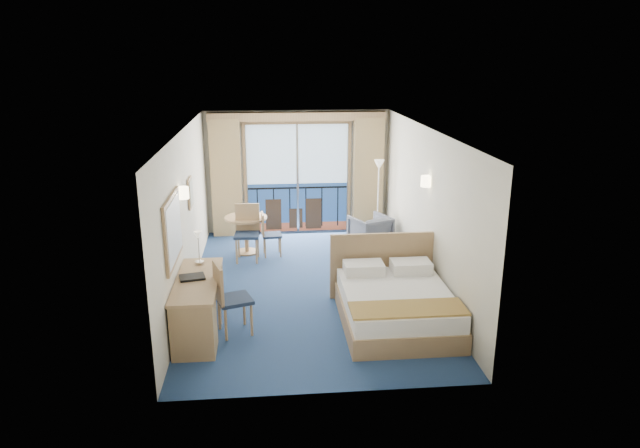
{
  "coord_description": "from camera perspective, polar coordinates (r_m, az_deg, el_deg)",
  "views": [
    {
      "loc": [
        -0.66,
        -9.12,
        3.88
      ],
      "look_at": [
        0.22,
        0.2,
        1.06
      ],
      "focal_mm": 32.0,
      "sensor_mm": 36.0,
      "label": 1
    }
  ],
  "objects": [
    {
      "name": "phone",
      "position": [
        9.73,
        9.52,
        -3.62
      ],
      "size": [
        0.19,
        0.15,
        0.08
      ],
      "primitive_type": "cube",
      "rotation": [
        0.0,
        0.0,
        -0.09
      ],
      "color": "white",
      "rests_on": "nightstand"
    },
    {
      "name": "wall_print",
      "position": [
        9.93,
        -12.83,
        3.07
      ],
      "size": [
        0.04,
        0.42,
        0.52
      ],
      "color": "tan",
      "rests_on": "room_walls"
    },
    {
      "name": "desk_lamp",
      "position": [
        8.7,
        -12.09,
        -1.64
      ],
      "size": [
        0.13,
        0.13,
        0.49
      ],
      "color": "silver",
      "rests_on": "desk"
    },
    {
      "name": "desk",
      "position": [
        7.97,
        -12.42,
        -9.11
      ],
      "size": [
        0.6,
        1.74,
        0.82
      ],
      "color": "tan",
      "rests_on": "ground"
    },
    {
      "name": "room_walls",
      "position": [
        9.38,
        -1.2,
        3.82
      ],
      "size": [
        4.04,
        6.54,
        2.72
      ],
      "color": "silver",
      "rests_on": "ground"
    },
    {
      "name": "balcony_door",
      "position": [
        12.66,
        -2.29,
        4.26
      ],
      "size": [
        2.36,
        0.03,
        2.52
      ],
      "color": "navy",
      "rests_on": "room_walls"
    },
    {
      "name": "sconce_left",
      "position": [
        8.85,
        -13.56,
        3.05
      ],
      "size": [
        0.18,
        0.18,
        0.18
      ],
      "primitive_type": "cylinder",
      "color": "#FFEAB2",
      "rests_on": "room_walls"
    },
    {
      "name": "curtain_left",
      "position": [
        12.5,
        -9.36,
        4.52
      ],
      "size": [
        0.65,
        0.22,
        2.55
      ],
      "primitive_type": "cube",
      "color": "tan",
      "rests_on": "room_walls"
    },
    {
      "name": "round_table",
      "position": [
        11.46,
        -7.4,
        -0.15
      ],
      "size": [
        0.84,
        0.84,
        0.75
      ],
      "color": "tan",
      "rests_on": "ground"
    },
    {
      "name": "table_chair_b",
      "position": [
        11.09,
        -7.29,
        -0.49
      ],
      "size": [
        0.5,
        0.51,
        1.09
      ],
      "rotation": [
        0.0,
        0.0,
        -0.06
      ],
      "color": "#1C2941",
      "rests_on": "ground"
    },
    {
      "name": "pelmet",
      "position": [
        12.31,
        -2.3,
        10.7
      ],
      "size": [
        3.8,
        0.25,
        0.18
      ],
      "primitive_type": "cube",
      "color": "tan",
      "rests_on": "room_walls"
    },
    {
      "name": "floor",
      "position": [
        9.93,
        -1.14,
        -6.22
      ],
      "size": [
        6.5,
        6.5,
        0.0
      ],
      "primitive_type": "plane",
      "color": "navy",
      "rests_on": "ground"
    },
    {
      "name": "desk_chair",
      "position": [
        8.2,
        -9.21,
        -7.0
      ],
      "size": [
        0.59,
        0.58,
        1.07
      ],
      "rotation": [
        0.0,
        0.0,
        1.89
      ],
      "color": "#1C2941",
      "rests_on": "ground"
    },
    {
      "name": "mirror",
      "position": [
        8.08,
        -14.48,
        -0.54
      ],
      "size": [
        0.05,
        1.25,
        0.95
      ],
      "color": "tan",
      "rests_on": "room_walls"
    },
    {
      "name": "sconce_right",
      "position": [
        9.56,
        10.57,
        4.23
      ],
      "size": [
        0.18,
        0.18,
        0.18
      ],
      "primitive_type": "cylinder",
      "color": "#FFEAB2",
      "rests_on": "room_walls"
    },
    {
      "name": "floor_lamp",
      "position": [
        12.13,
        5.89,
        4.45
      ],
      "size": [
        0.24,
        0.24,
        1.73
      ],
      "color": "silver",
      "rests_on": "ground"
    },
    {
      "name": "bed",
      "position": [
        8.62,
        7.54,
        -7.86
      ],
      "size": [
        1.74,
        2.07,
        1.1
      ],
      "color": "tan",
      "rests_on": "ground"
    },
    {
      "name": "nightstand",
      "position": [
        9.87,
        9.45,
        -5.07
      ],
      "size": [
        0.37,
        0.36,
        0.49
      ],
      "primitive_type": "cube",
      "color": "tan",
      "rests_on": "ground"
    },
    {
      "name": "curtain_right",
      "position": [
        12.66,
        4.82,
        4.84
      ],
      "size": [
        0.65,
        0.22,
        2.55
      ],
      "primitive_type": "cube",
      "color": "tan",
      "rests_on": "room_walls"
    },
    {
      "name": "folder",
      "position": [
        8.29,
        -12.67,
        -5.21
      ],
      "size": [
        0.4,
        0.34,
        0.03
      ],
      "primitive_type": "cube",
      "rotation": [
        0.0,
        0.0,
        0.23
      ],
      "color": "black",
      "rests_on": "desk"
    },
    {
      "name": "table_chair_a",
      "position": [
        11.28,
        -5.22,
        -0.77
      ],
      "size": [
        0.41,
        0.4,
        0.87
      ],
      "rotation": [
        0.0,
        0.0,
        1.65
      ],
      "color": "#1C2941",
      "rests_on": "ground"
    },
    {
      "name": "armchair",
      "position": [
        11.83,
        5.03,
        -0.72
      ],
      "size": [
        0.95,
        0.96,
        0.67
      ],
      "primitive_type": "imported",
      "rotation": [
        0.0,
        0.0,
        3.56
      ],
      "color": "#484B57",
      "rests_on": "ground"
    }
  ]
}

